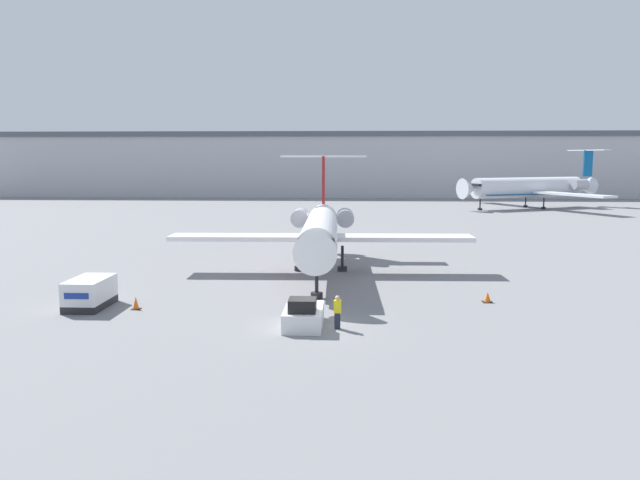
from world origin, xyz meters
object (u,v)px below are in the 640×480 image
at_px(airplane_parked_far_left, 532,187).
at_px(traffic_cone_left, 136,303).
at_px(traffic_cone_right, 488,297).
at_px(luggage_cart, 90,293).
at_px(pushback_tug, 304,315).
at_px(worker_near_tug, 337,311).
at_px(airplane_main, 321,230).

bearing_deg(airplane_parked_far_left, traffic_cone_left, -120.13).
xyz_separation_m(traffic_cone_left, traffic_cone_right, (21.86, 2.91, -0.06)).
bearing_deg(luggage_cart, pushback_tug, -15.54).
xyz_separation_m(worker_near_tug, airplane_parked_far_left, (34.10, 83.89, 2.90)).
relative_size(airplane_main, luggage_cart, 6.40).
relative_size(airplane_main, airplane_parked_far_left, 0.73).
bearing_deg(pushback_tug, luggage_cart, 164.46).
bearing_deg(worker_near_tug, pushback_tug, 167.88).
xyz_separation_m(pushback_tug, worker_near_tug, (1.87, -0.40, 0.34)).
distance_m(worker_near_tug, traffic_cone_left, 12.96).
distance_m(luggage_cart, traffic_cone_left, 3.05).
height_order(pushback_tug, traffic_cone_right, pushback_tug).
distance_m(worker_near_tug, airplane_parked_far_left, 90.60).
relative_size(worker_near_tug, traffic_cone_left, 2.31).
bearing_deg(airplane_parked_far_left, luggage_cart, -121.81).
distance_m(luggage_cart, airplane_parked_far_left, 93.88).
distance_m(airplane_main, airplane_parked_far_left, 76.03).
xyz_separation_m(airplane_main, traffic_cone_right, (11.18, -10.09, -3.16)).
distance_m(pushback_tug, worker_near_tug, 1.94).
bearing_deg(traffic_cone_right, airplane_main, 137.95).
distance_m(pushback_tug, airplane_parked_far_left, 90.96).
distance_m(luggage_cart, traffic_cone_right, 24.99).
bearing_deg(pushback_tug, airplane_main, 89.41).
height_order(airplane_main, luggage_cart, airplane_main).
distance_m(traffic_cone_left, airplane_parked_far_left, 92.66).
relative_size(pushback_tug, traffic_cone_right, 5.70).
relative_size(luggage_cart, airplane_parked_far_left, 0.11).
height_order(airplane_main, worker_near_tug, airplane_main).
relative_size(luggage_cart, traffic_cone_right, 5.63).
xyz_separation_m(pushback_tug, luggage_cart, (-13.50, 3.75, 0.28)).
distance_m(airplane_main, luggage_cart, 18.80).
xyz_separation_m(airplane_main, worker_near_tug, (1.70, -16.81, -2.51)).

